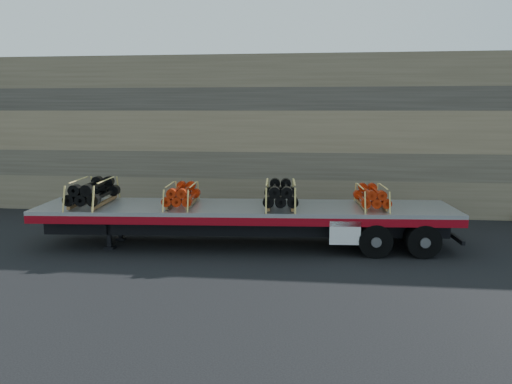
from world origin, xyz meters
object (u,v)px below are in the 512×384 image
trailer (245,226)px  bundle_midfront (182,195)px  bundle_front (93,193)px  bundle_midrear (280,194)px  bundle_rear (372,197)px

trailer → bundle_midfront: size_ratio=7.21×
bundle_front → bundle_midfront: bearing=-0.0°
trailer → bundle_midrear: (1.21, 0.09, 1.10)m
bundle_midfront → bundle_rear: bearing=-0.0°
bundle_front → bundle_midfront: 3.09m
bundle_midfront → bundle_rear: size_ratio=1.03×
trailer → bundle_midfront: 2.40m
bundle_front → bundle_midfront: size_ratio=1.19×
trailer → bundle_front: size_ratio=6.04×
bundle_midrear → trailer: bearing=-180.0°
bundle_front → bundle_rear: (9.50, 0.71, -0.08)m
bundle_midrear → bundle_rear: 3.06m
trailer → bundle_front: 5.36m
trailer → bundle_rear: (4.27, 0.32, 1.04)m
trailer → bundle_front: (-5.23, -0.39, 1.12)m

